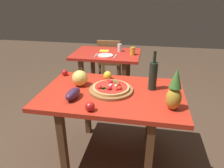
{
  "coord_description": "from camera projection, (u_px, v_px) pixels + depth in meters",
  "views": [
    {
      "loc": [
        0.3,
        -1.67,
        1.62
      ],
      "look_at": [
        -0.01,
        0.06,
        0.82
      ],
      "focal_mm": 33.07,
      "sensor_mm": 36.0,
      "label": 1
    }
  ],
  "objects": [
    {
      "name": "display_table",
      "position": [
        112.0,
        101.0,
        1.93
      ],
      "size": [
        1.3,
        0.83,
        0.77
      ],
      "color": "brown",
      "rests_on": "ground_plane"
    },
    {
      "name": "pizza",
      "position": [
        111.0,
        87.0,
        1.89
      ],
      "size": [
        0.34,
        0.34,
        0.06
      ],
      "color": "tan",
      "rests_on": "pizza_board"
    },
    {
      "name": "dinner_plate",
      "position": [
        105.0,
        55.0,
        2.93
      ],
      "size": [
        0.22,
        0.22,
        0.02
      ],
      "primitive_type": "cylinder",
      "color": "white",
      "rests_on": "background_table"
    },
    {
      "name": "knife_utensil",
      "position": [
        115.0,
        56.0,
        2.91
      ],
      "size": [
        0.03,
        0.18,
        0.01
      ],
      "primitive_type": "cube",
      "rotation": [
        0.0,
        0.0,
        -0.06
      ],
      "color": "silver",
      "rests_on": "background_table"
    },
    {
      "name": "tomato_near_board",
      "position": [
        90.0,
        106.0,
        1.58
      ],
      "size": [
        0.08,
        0.08,
        0.08
      ],
      "primitive_type": "sphere",
      "color": "red",
      "rests_on": "display_table"
    },
    {
      "name": "dining_chair",
      "position": [
        110.0,
        59.0,
        3.74
      ],
      "size": [
        0.41,
        0.41,
        0.85
      ],
      "rotation": [
        0.0,
        0.0,
        3.18
      ],
      "color": "olive",
      "rests_on": "ground_plane"
    },
    {
      "name": "ground_plane",
      "position": [
        112.0,
        156.0,
        2.21
      ],
      "size": [
        10.0,
        10.0,
        0.0
      ],
      "primitive_type": "plane",
      "color": "#4C3828"
    },
    {
      "name": "tomato_at_corner",
      "position": [
        65.0,
        73.0,
        2.25
      ],
      "size": [
        0.06,
        0.06,
        0.06
      ],
      "primitive_type": "sphere",
      "color": "red",
      "rests_on": "display_table"
    },
    {
      "name": "drinking_glass_juice",
      "position": [
        133.0,
        51.0,
        2.96
      ],
      "size": [
        0.07,
        0.07,
        0.11
      ],
      "primitive_type": "cylinder",
      "color": "gold",
      "rests_on": "background_table"
    },
    {
      "name": "drinking_glass_water",
      "position": [
        120.0,
        48.0,
        3.14
      ],
      "size": [
        0.07,
        0.07,
        0.11
      ],
      "primitive_type": "cylinder",
      "color": "silver",
      "rests_on": "background_table"
    },
    {
      "name": "melon",
      "position": [
        80.0,
        78.0,
        1.99
      ],
      "size": [
        0.15,
        0.15,
        0.15
      ],
      "primitive_type": "sphere",
      "color": "#EFD45F",
      "rests_on": "display_table"
    },
    {
      "name": "napkin_folded",
      "position": [
        104.0,
        51.0,
        3.18
      ],
      "size": [
        0.15,
        0.13,
        0.01
      ],
      "primitive_type": "cube",
      "rotation": [
        0.0,
        0.0,
        0.08
      ],
      "color": "yellow",
      "rests_on": "background_table"
    },
    {
      "name": "background_table",
      "position": [
        107.0,
        61.0,
        3.14
      ],
      "size": [
        0.99,
        0.71,
        0.77
      ],
      "color": "brown",
      "rests_on": "ground_plane"
    },
    {
      "name": "pineapple_left",
      "position": [
        174.0,
        92.0,
        1.56
      ],
      "size": [
        0.12,
        0.12,
        0.34
      ],
      "color": "#BB902D",
      "rests_on": "display_table"
    },
    {
      "name": "pizza_board",
      "position": [
        111.0,
        90.0,
        1.9
      ],
      "size": [
        0.4,
        0.4,
        0.02
      ],
      "primitive_type": "cylinder",
      "color": "olive",
      "rests_on": "display_table"
    },
    {
      "name": "fork_utensil",
      "position": [
        96.0,
        55.0,
        2.96
      ],
      "size": [
        0.02,
        0.18,
        0.01
      ],
      "primitive_type": "cube",
      "rotation": [
        0.0,
        0.0,
        -0.0
      ],
      "color": "silver",
      "rests_on": "background_table"
    },
    {
      "name": "eggplant",
      "position": [
        73.0,
        94.0,
        1.76
      ],
      "size": [
        0.12,
        0.21,
        0.09
      ],
      "primitive_type": "ellipsoid",
      "rotation": [
        0.0,
        0.0,
        1.41
      ],
      "color": "#462341",
      "rests_on": "display_table"
    },
    {
      "name": "wine_bottle",
      "position": [
        153.0,
        75.0,
        1.89
      ],
      "size": [
        0.08,
        0.08,
        0.37
      ],
      "color": "black",
      "rests_on": "display_table"
    },
    {
      "name": "bell_pepper",
      "position": [
        108.0,
        76.0,
        2.14
      ],
      "size": [
        0.09,
        0.09,
        0.1
      ],
      "primitive_type": "ellipsoid",
      "color": "yellow",
      "rests_on": "display_table"
    }
  ]
}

